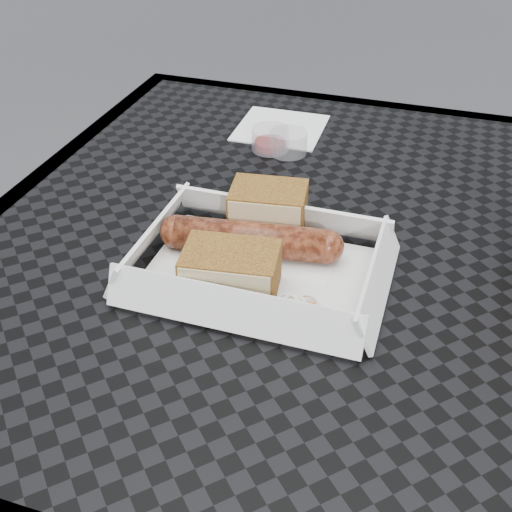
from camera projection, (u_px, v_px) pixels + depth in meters
The scene contains 9 objects.
patio_table at pixel (330, 295), 0.74m from camera, with size 0.80×0.80×0.74m.
food_tray at pixel (259, 273), 0.64m from camera, with size 0.22×0.15×0.00m, color white.
bratwurst at pixel (250, 239), 0.66m from camera, with size 0.19×0.06×0.04m.
bread_near at pixel (268, 209), 0.69m from camera, with size 0.08×0.06×0.05m, color brown.
bread_far at pixel (231, 271), 0.60m from camera, with size 0.09×0.06×0.05m, color brown.
veg_garnish at pixel (298, 307), 0.60m from camera, with size 0.03×0.03×0.00m.
napkin at pixel (281, 128), 0.92m from camera, with size 0.12×0.12×0.00m, color white.
condiment_cup_sauce at pixel (270, 139), 0.86m from camera, with size 0.05×0.05×0.03m, color maroon.
condiment_cup_empty at pixel (288, 142), 0.85m from camera, with size 0.05×0.05×0.03m, color silver.
Camera 1 is at (0.09, -0.57, 1.14)m, focal length 45.00 mm.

